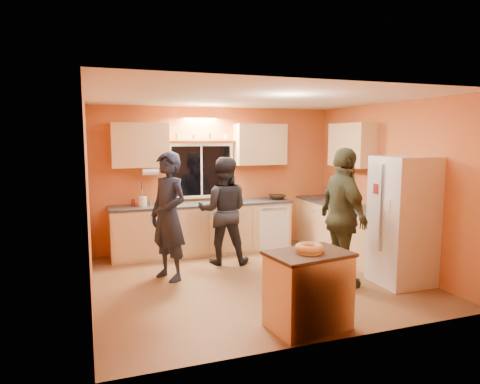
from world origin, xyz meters
name	(u,v)px	position (x,y,z in m)	size (l,w,h in m)	color
ground	(256,280)	(0.00, 0.00, 0.00)	(4.50, 4.50, 0.00)	brown
room_shell	(254,167)	(0.12, 0.41, 1.62)	(4.54, 4.04, 2.61)	#D25A35
back_counter	(223,226)	(0.01, 1.70, 0.45)	(4.23, 0.62, 0.90)	tan
right_counter	(352,232)	(1.95, 0.50, 0.45)	(0.62, 1.84, 0.90)	tan
refrigerator	(403,221)	(1.89, -0.80, 0.90)	(0.72, 0.70, 1.80)	silver
island	(308,290)	(-0.04, -1.64, 0.43)	(0.95, 0.71, 0.84)	tan
bundt_pastry	(309,248)	(-0.04, -1.64, 0.89)	(0.31, 0.31, 0.09)	tan
person_left	(169,216)	(-1.18, 0.47, 0.93)	(0.68, 0.45, 1.86)	black
person_center	(223,211)	(-0.19, 0.98, 0.87)	(0.85, 0.66, 1.74)	black
person_right	(343,218)	(1.05, -0.60, 0.96)	(1.13, 0.47, 1.93)	#323622
mixing_bowl	(277,197)	(1.10, 1.71, 0.94)	(0.33, 0.33, 0.08)	black
utensil_crock	(142,201)	(-1.40, 1.67, 0.99)	(0.14, 0.14, 0.17)	beige
potted_plant	(355,199)	(1.95, 0.47, 1.03)	(0.24, 0.21, 0.27)	gray
red_box	(344,203)	(1.88, 0.67, 0.94)	(0.16, 0.12, 0.07)	maroon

